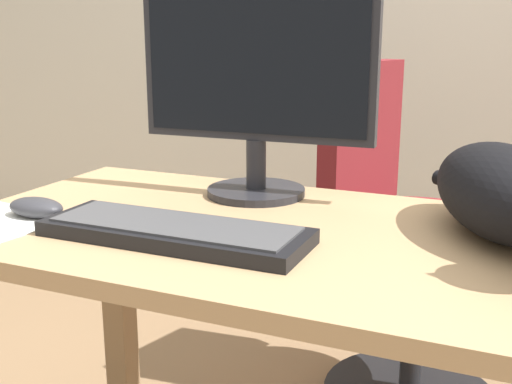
{
  "coord_description": "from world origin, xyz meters",
  "views": [
    {
      "loc": [
        0.21,
        -0.95,
        1.03
      ],
      "look_at": [
        -0.2,
        0.0,
        0.77
      ],
      "focal_mm": 44.12,
      "sensor_mm": 36.0,
      "label": 1
    }
  ],
  "objects": [
    {
      "name": "desk",
      "position": [
        0.0,
        0.0,
        0.6
      ],
      "size": [
        1.48,
        0.61,
        0.71
      ],
      "color": "tan",
      "rests_on": "ground_plane"
    },
    {
      "name": "office_chair",
      "position": [
        -0.07,
        0.71,
        0.42
      ],
      "size": [
        0.5,
        0.48,
        0.96
      ],
      "color": "black",
      "rests_on": "ground_plane"
    },
    {
      "name": "monitor",
      "position": [
        -0.28,
        0.2,
        0.94
      ],
      "size": [
        0.48,
        0.2,
        0.41
      ],
      "color": "#232328",
      "rests_on": "desk"
    },
    {
      "name": "keyboard",
      "position": [
        -0.29,
        -0.12,
        0.72
      ],
      "size": [
        0.44,
        0.15,
        0.03
      ],
      "color": "black",
      "rests_on": "desk"
    },
    {
      "name": "cat",
      "position": [
        0.19,
        0.09,
        0.79
      ],
      "size": [
        0.31,
        0.57,
        0.2
      ],
      "color": "black",
      "rests_on": "desk"
    },
    {
      "name": "computer_mouse",
      "position": [
        -0.58,
        -0.11,
        0.73
      ],
      "size": [
        0.11,
        0.06,
        0.04
      ],
      "primitive_type": "ellipsoid",
      "color": "#333338",
      "rests_on": "desk"
    }
  ]
}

